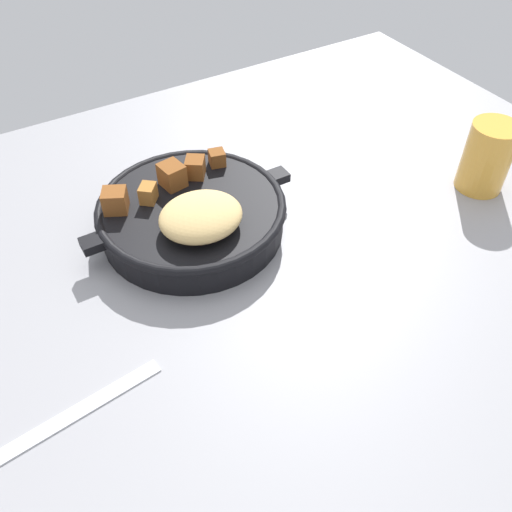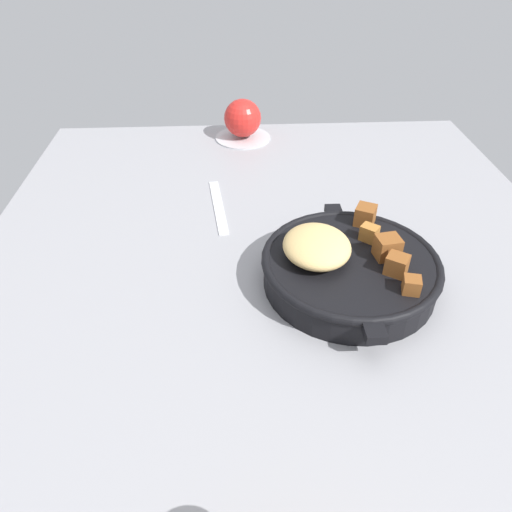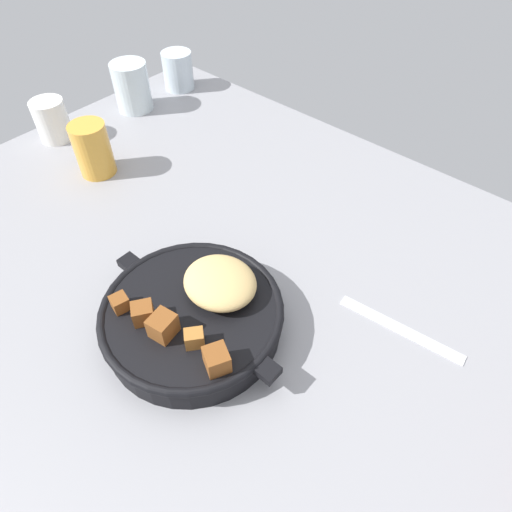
{
  "view_description": "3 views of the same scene",
  "coord_description": "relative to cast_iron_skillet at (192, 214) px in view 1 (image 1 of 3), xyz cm",
  "views": [
    {
      "loc": [
        22.24,
        40.58,
        47.6
      ],
      "look_at": [
        -0.35,
        2.64,
        3.78
      ],
      "focal_mm": 38.44,
      "sensor_mm": 36.0,
      "label": 1
    },
    {
      "loc": [
        -47.59,
        6.19,
        43.1
      ],
      "look_at": [
        -0.5,
        3.72,
        7.21
      ],
      "focal_mm": 33.83,
      "sensor_mm": 36.0,
      "label": 2
    },
    {
      "loc": [
        30.97,
        -29.41,
        51.06
      ],
      "look_at": [
        4.35,
        1.02,
        7.5
      ],
      "focal_mm": 31.67,
      "sensor_mm": 36.0,
      "label": 3
    }
  ],
  "objects": [
    {
      "name": "juice_glass_amber",
      "position": [
        -38.73,
        11.99,
        1.95
      ],
      "size": [
        6.46,
        6.46,
        9.73
      ],
      "primitive_type": "cylinder",
      "color": "gold",
      "rests_on": "ground_plane"
    },
    {
      "name": "cast_iron_skillet",
      "position": [
        0.0,
        0.0,
        0.0
      ],
      "size": [
        28.24,
        23.91,
        7.6
      ],
      "color": "black",
      "rests_on": "ground_plane"
    },
    {
      "name": "butter_knife",
      "position": [
        20.93,
        17.65,
        -2.73
      ],
      "size": [
        17.35,
        3.56,
        0.36
      ],
      "primitive_type": "cube",
      "rotation": [
        0.0,
        0.0,
        0.11
      ],
      "color": "silver",
      "rests_on": "ground_plane"
    },
    {
      "name": "ground_plane",
      "position": [
        -2.25,
        8.75,
        -4.11
      ],
      "size": [
        118.0,
        90.23,
        2.4
      ],
      "primitive_type": "cube",
      "color": "gray"
    }
  ]
}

